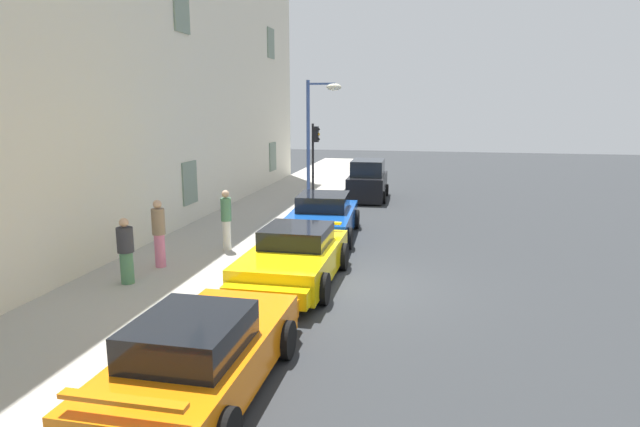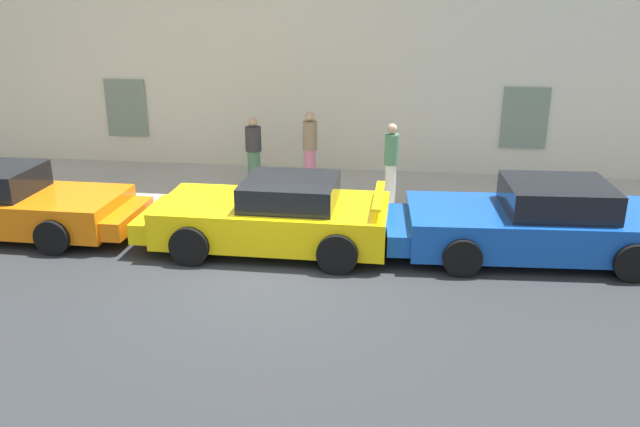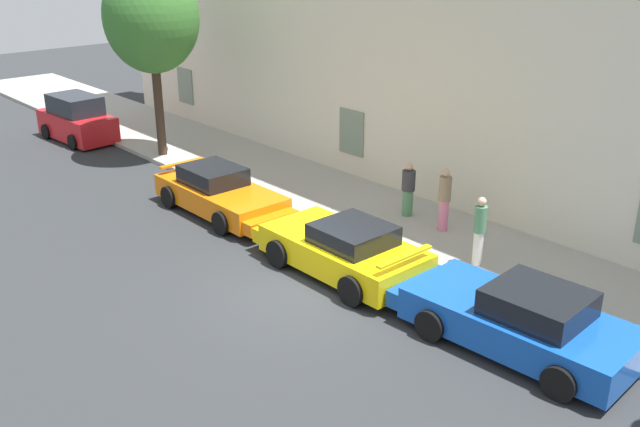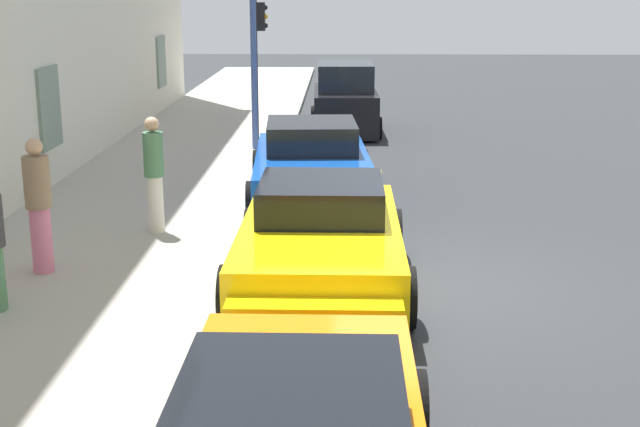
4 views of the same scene
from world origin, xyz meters
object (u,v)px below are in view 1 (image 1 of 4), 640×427
pedestrian_strolling (159,233)px  pedestrian_bystander (226,219)px  sportscar_white_middle (321,220)px  hatchback_parked (368,182)px  pedestrian_admiring (126,251)px  traffic_light (315,149)px  sportscar_red_lead (205,352)px  street_lamp (319,119)px  sportscar_yellow_flank (292,260)px

pedestrian_strolling → pedestrian_bystander: pedestrian_strolling is taller
sportscar_white_middle → pedestrian_bystander: pedestrian_bystander is taller
hatchback_parked → pedestrian_admiring: size_ratio=2.29×
pedestrian_strolling → pedestrian_bystander: 2.22m
traffic_light → sportscar_red_lead: bearing=-173.9°
sportscar_white_middle → pedestrian_strolling: 5.61m
sportscar_red_lead → sportscar_white_middle: (9.79, 0.20, 0.01)m
sportscar_white_middle → sportscar_red_lead: bearing=-178.8°
sportscar_white_middle → pedestrian_admiring: pedestrian_admiring is taller
street_lamp → sportscar_red_lead: bearing=-175.1°
sportscar_red_lead → street_lamp: size_ratio=0.95×
street_lamp → sportscar_white_middle: bearing=-167.4°
pedestrian_admiring → sportscar_white_middle: bearing=-30.8°
pedestrian_bystander → sportscar_yellow_flank: bearing=-131.1°
sportscar_white_middle → traffic_light: bearing=14.2°
sportscar_red_lead → pedestrian_bystander: size_ratio=2.77×
hatchback_parked → street_lamp: street_lamp is taller
pedestrian_admiring → pedestrian_bystander: 3.54m
sportscar_white_middle → traffic_light: 6.24m
street_lamp → pedestrian_admiring: bearing=166.6°
pedestrian_bystander → traffic_light: bearing=-5.7°
traffic_light → pedestrian_admiring: (-11.63, 2.02, -1.52)m
traffic_light → pedestrian_bystander: size_ratio=1.92×
sportscar_white_middle → street_lamp: size_ratio=0.98×
hatchback_parked → pedestrian_bystander: pedestrian_bystander is taller
sportscar_white_middle → pedestrian_bystander: bearing=137.8°
traffic_light → pedestrian_bystander: traffic_light is taller
hatchback_parked → traffic_light: 3.33m
street_lamp → pedestrian_bystander: 7.65m
hatchback_parked → street_lamp: size_ratio=0.71×
sportscar_white_middle → pedestrian_admiring: bearing=149.2°
traffic_light → sportscar_yellow_flank: bearing=-170.7°
hatchback_parked → traffic_light: (-2.01, 2.07, 1.65)m
pedestrian_strolling → sportscar_red_lead: bearing=-146.1°
sportscar_yellow_flank → pedestrian_strolling: pedestrian_strolling is taller
sportscar_white_middle → pedestrian_bystander: (-2.52, 2.29, 0.46)m
pedestrian_admiring → street_lamp: bearing=-13.4°
pedestrian_bystander → hatchback_parked: bearing=-15.7°
sportscar_yellow_flank → pedestrian_admiring: pedestrian_admiring is taller
traffic_light → pedestrian_bystander: 8.45m
sportscar_white_middle → pedestrian_bystander: size_ratio=2.86×
hatchback_parked → traffic_light: bearing=134.2°
traffic_light → pedestrian_strolling: size_ratio=1.91×
street_lamp → pedestrian_admiring: size_ratio=3.24×
hatchback_parked → pedestrian_strolling: pedestrian_strolling is taller
traffic_light → street_lamp: (-1.24, -0.45, 1.27)m
pedestrian_strolling → pedestrian_admiring: bearing=175.3°
sportscar_yellow_flank → pedestrian_admiring: 3.92m
sportscar_yellow_flank → hatchback_parked: hatchback_parked is taller
sportscar_white_middle → hatchback_parked: 7.81m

